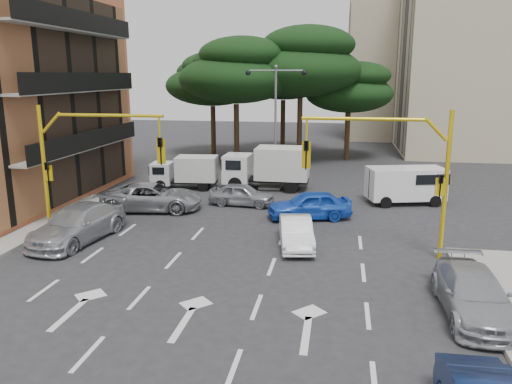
{
  "coord_description": "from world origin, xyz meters",
  "views": [
    {
      "loc": [
        4.47,
        -18.07,
        7.31
      ],
      "look_at": [
        0.41,
        5.7,
        1.6
      ],
      "focal_mm": 35.0,
      "sensor_mm": 36.0,
      "label": 1
    }
  ],
  "objects_px": {
    "van_white": "(405,185)",
    "box_truck_b": "(267,168)",
    "signal_mast_left": "(80,154)",
    "car_silver_wagon": "(78,224)",
    "car_white_hatch": "(296,232)",
    "car_silver_parked": "(473,294)",
    "street_lamp_center": "(276,103)",
    "car_silver_cross_b": "(242,194)",
    "signal_mast_right": "(400,163)",
    "car_blue_compact": "(309,205)",
    "car_silver_cross_a": "(152,197)",
    "box_truck_a": "(185,172)"
  },
  "relations": [
    {
      "from": "car_silver_cross_a",
      "to": "van_white",
      "type": "bearing_deg",
      "value": -82.47
    },
    {
      "from": "car_silver_parked",
      "to": "van_white",
      "type": "bearing_deg",
      "value": 90.75
    },
    {
      "from": "van_white",
      "to": "box_truck_a",
      "type": "xyz_separation_m",
      "value": [
        -13.71,
        1.64,
        -0.01
      ]
    },
    {
      "from": "car_silver_cross_b",
      "to": "van_white",
      "type": "relative_size",
      "value": 0.87
    },
    {
      "from": "street_lamp_center",
      "to": "box_truck_b",
      "type": "xyz_separation_m",
      "value": [
        -0.19,
        -2.54,
        -4.05
      ]
    },
    {
      "from": "signal_mast_left",
      "to": "car_silver_parked",
      "type": "distance_m",
      "value": 16.56
    },
    {
      "from": "car_silver_wagon",
      "to": "signal_mast_left",
      "type": "bearing_deg",
      "value": 68.72
    },
    {
      "from": "car_silver_wagon",
      "to": "box_truck_a",
      "type": "bearing_deg",
      "value": 90.64
    },
    {
      "from": "street_lamp_center",
      "to": "box_truck_a",
      "type": "height_order",
      "value": "street_lamp_center"
    },
    {
      "from": "signal_mast_left",
      "to": "car_silver_cross_a",
      "type": "relative_size",
      "value": 1.12
    },
    {
      "from": "signal_mast_right",
      "to": "car_white_hatch",
      "type": "distance_m",
      "value": 5.26
    },
    {
      "from": "van_white",
      "to": "box_truck_b",
      "type": "xyz_separation_m",
      "value": [
        -8.43,
        2.46,
        0.3
      ]
    },
    {
      "from": "signal_mast_right",
      "to": "signal_mast_left",
      "type": "bearing_deg",
      "value": 180.0
    },
    {
      "from": "car_silver_cross_b",
      "to": "box_truck_b",
      "type": "height_order",
      "value": "box_truck_b"
    },
    {
      "from": "car_silver_cross_a",
      "to": "signal_mast_right",
      "type": "bearing_deg",
      "value": -120.56
    },
    {
      "from": "car_blue_compact",
      "to": "box_truck_a",
      "type": "xyz_separation_m",
      "value": [
        -8.47,
        5.74,
        0.33
      ]
    },
    {
      "from": "signal_mast_right",
      "to": "street_lamp_center",
      "type": "xyz_separation_m",
      "value": [
        -6.8,
        14.01,
        1.54
      ]
    },
    {
      "from": "signal_mast_right",
      "to": "street_lamp_center",
      "type": "distance_m",
      "value": 15.65
    },
    {
      "from": "street_lamp_center",
      "to": "car_silver_parked",
      "type": "bearing_deg",
      "value": -65.24
    },
    {
      "from": "street_lamp_center",
      "to": "signal_mast_right",
      "type": "bearing_deg",
      "value": -64.09
    },
    {
      "from": "signal_mast_right",
      "to": "box_truck_a",
      "type": "distance_m",
      "value": 16.5
    },
    {
      "from": "street_lamp_center",
      "to": "car_blue_compact",
      "type": "relative_size",
      "value": 1.81
    },
    {
      "from": "van_white",
      "to": "box_truck_b",
      "type": "bearing_deg",
      "value": -120.69
    },
    {
      "from": "car_silver_wagon",
      "to": "car_white_hatch",
      "type": "bearing_deg",
      "value": 13.8
    },
    {
      "from": "car_silver_cross_a",
      "to": "signal_mast_left",
      "type": "bearing_deg",
      "value": 158.92
    },
    {
      "from": "signal_mast_right",
      "to": "car_silver_cross_a",
      "type": "bearing_deg",
      "value": 157.51
    },
    {
      "from": "car_white_hatch",
      "to": "car_silver_cross_a",
      "type": "relative_size",
      "value": 0.71
    },
    {
      "from": "car_silver_wagon",
      "to": "car_silver_parked",
      "type": "xyz_separation_m",
      "value": [
        15.7,
        -4.5,
        -0.09
      ]
    },
    {
      "from": "car_blue_compact",
      "to": "signal_mast_left",
      "type": "bearing_deg",
      "value": -79.2
    },
    {
      "from": "signal_mast_right",
      "to": "car_blue_compact",
      "type": "distance_m",
      "value": 6.97
    },
    {
      "from": "car_silver_cross_b",
      "to": "car_white_hatch",
      "type": "bearing_deg",
      "value": -145.89
    },
    {
      "from": "box_truck_b",
      "to": "car_silver_cross_b",
      "type": "bearing_deg",
      "value": 170.74
    },
    {
      "from": "car_blue_compact",
      "to": "box_truck_b",
      "type": "xyz_separation_m",
      "value": [
        -3.18,
        6.57,
        0.64
      ]
    },
    {
      "from": "car_silver_wagon",
      "to": "van_white",
      "type": "relative_size",
      "value": 1.25
    },
    {
      "from": "signal_mast_right",
      "to": "car_silver_wagon",
      "type": "xyz_separation_m",
      "value": [
        -13.81,
        -0.35,
        -3.11
      ]
    },
    {
      "from": "car_white_hatch",
      "to": "van_white",
      "type": "bearing_deg",
      "value": 47.38
    },
    {
      "from": "car_silver_wagon",
      "to": "car_silver_cross_b",
      "type": "relative_size",
      "value": 1.44
    },
    {
      "from": "box_truck_b",
      "to": "car_white_hatch",
      "type": "bearing_deg",
      "value": -164.47
    },
    {
      "from": "car_silver_parked",
      "to": "van_white",
      "type": "xyz_separation_m",
      "value": [
        -0.46,
        13.86,
        0.38
      ]
    },
    {
      "from": "signal_mast_left",
      "to": "car_silver_cross_b",
      "type": "xyz_separation_m",
      "value": [
        5.83,
        7.01,
        -3.25
      ]
    },
    {
      "from": "signal_mast_right",
      "to": "car_blue_compact",
      "type": "bearing_deg",
      "value": 127.87
    },
    {
      "from": "signal_mast_left",
      "to": "car_white_hatch",
      "type": "bearing_deg",
      "value": 3.28
    },
    {
      "from": "car_silver_parked",
      "to": "street_lamp_center",
      "type": "bearing_deg",
      "value": 113.6
    },
    {
      "from": "signal_mast_left",
      "to": "car_silver_wagon",
      "type": "distance_m",
      "value": 3.13
    },
    {
      "from": "signal_mast_right",
      "to": "car_silver_cross_b",
      "type": "distance_m",
      "value": 10.96
    },
    {
      "from": "car_blue_compact",
      "to": "box_truck_b",
      "type": "bearing_deg",
      "value": -169.94
    },
    {
      "from": "car_silver_cross_a",
      "to": "car_silver_parked",
      "type": "height_order",
      "value": "car_silver_cross_a"
    },
    {
      "from": "signal_mast_left",
      "to": "car_silver_cross_b",
      "type": "bearing_deg",
      "value": 50.24
    },
    {
      "from": "car_white_hatch",
      "to": "car_silver_parked",
      "type": "distance_m",
      "value": 8.07
    },
    {
      "from": "car_silver_parked",
      "to": "car_blue_compact",
      "type": "bearing_deg",
      "value": 119.17
    }
  ]
}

